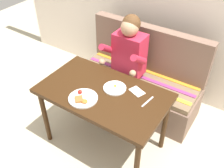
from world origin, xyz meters
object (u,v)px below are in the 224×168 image
at_px(table, 103,98).
at_px(couch, 140,83).
at_px(person, 126,58).
at_px(plate_breakfast, 83,98).
at_px(napkin, 137,91).
at_px(plate_eggs, 115,88).
at_px(fork, 148,102).

bearing_deg(table, couch, 90.00).
relative_size(couch, person, 1.19).
relative_size(plate_breakfast, napkin, 1.92).
xyz_separation_m(table, person, (-0.10, 0.59, 0.09)).
bearing_deg(person, plate_eggs, -70.94).
bearing_deg(napkin, couch, 113.88).
height_order(couch, napkin, couch).
relative_size(table, plate_eggs, 5.57).
bearing_deg(napkin, plate_eggs, -158.97).
xyz_separation_m(plate_eggs, napkin, (0.20, 0.08, -0.01)).
height_order(table, fork, fork).
height_order(table, person, person).
height_order(couch, plate_eggs, couch).
distance_m(couch, napkin, 0.76).
distance_m(table, plate_eggs, 0.15).
bearing_deg(fork, plate_eggs, -171.21).
xyz_separation_m(table, plate_eggs, (0.07, 0.09, 0.09)).
height_order(plate_breakfast, napkin, plate_breakfast).
bearing_deg(couch, plate_eggs, -84.28).
bearing_deg(plate_breakfast, table, 63.59).
bearing_deg(table, person, 99.99).
bearing_deg(couch, fork, -58.50).
xyz_separation_m(couch, plate_breakfast, (-0.09, -0.95, 0.41)).
bearing_deg(table, napkin, 32.91).
xyz_separation_m(person, fork, (0.51, -0.49, -0.01)).
height_order(plate_breakfast, plate_eggs, plate_breakfast).
distance_m(table, fork, 0.43).
bearing_deg(plate_breakfast, couch, 84.45).
xyz_separation_m(table, fork, (0.41, 0.10, 0.08)).
bearing_deg(plate_breakfast, plate_eggs, 60.42).
distance_m(person, plate_breakfast, 0.78).
relative_size(table, napkin, 8.76).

